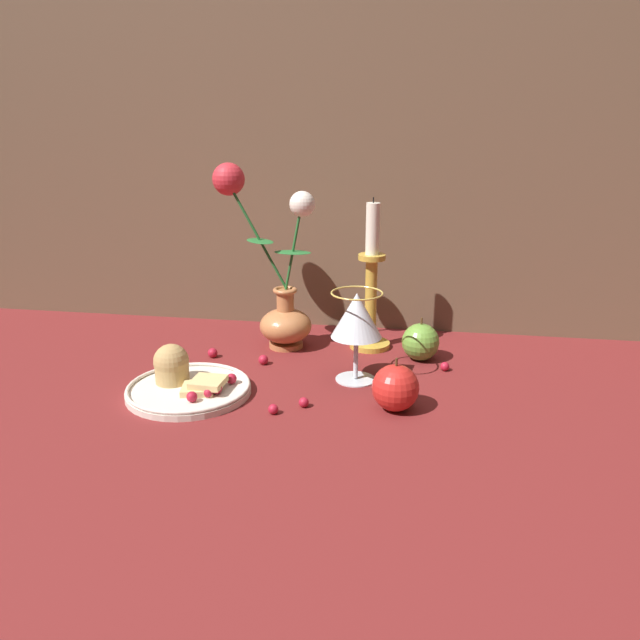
% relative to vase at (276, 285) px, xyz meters
% --- Properties ---
extents(ground_plane, '(2.40, 2.40, 0.00)m').
position_rel_vase_xyz_m(ground_plane, '(0.08, -0.15, -0.12)').
color(ground_plane, maroon).
rests_on(ground_plane, ground).
extents(wall_back, '(2.40, 0.04, 1.20)m').
position_rel_vase_xyz_m(wall_back, '(0.08, 0.16, 0.48)').
color(wall_back, brown).
rests_on(wall_back, ground_plane).
extents(vase, '(0.19, 0.10, 0.35)m').
position_rel_vase_xyz_m(vase, '(0.00, 0.00, 0.00)').
color(vase, '#B77042').
rests_on(vase, ground_plane).
extents(plate_with_pastries, '(0.20, 0.20, 0.07)m').
position_rel_vase_xyz_m(plate_with_pastries, '(-0.10, -0.24, -0.10)').
color(plate_with_pastries, silver).
rests_on(plate_with_pastries, ground_plane).
extents(wine_glass, '(0.09, 0.09, 0.15)m').
position_rel_vase_xyz_m(wine_glass, '(0.17, -0.14, -0.01)').
color(wine_glass, silver).
rests_on(wine_glass, ground_plane).
extents(candlestick, '(0.08, 0.08, 0.29)m').
position_rel_vase_xyz_m(candlestick, '(0.18, 0.02, -0.01)').
color(candlestick, gold).
rests_on(candlestick, ground_plane).
extents(apple_beside_vase, '(0.07, 0.07, 0.08)m').
position_rel_vase_xyz_m(apple_beside_vase, '(0.27, -0.03, -0.09)').
color(apple_beside_vase, '#669938').
rests_on(apple_beside_vase, ground_plane).
extents(apple_near_glass, '(0.07, 0.07, 0.08)m').
position_rel_vase_xyz_m(apple_near_glass, '(0.24, -0.25, -0.09)').
color(apple_near_glass, red).
rests_on(apple_near_glass, ground_plane).
extents(berry_near_plate, '(0.02, 0.02, 0.02)m').
position_rel_vase_xyz_m(berry_near_plate, '(0.06, -0.29, -0.12)').
color(berry_near_plate, '#AD192D').
rests_on(berry_near_plate, ground_plane).
extents(berry_front_center, '(0.02, 0.02, 0.02)m').
position_rel_vase_xyz_m(berry_front_center, '(0.10, -0.26, -0.12)').
color(berry_front_center, '#AD192D').
rests_on(berry_front_center, ground_plane).
extents(berry_by_glass_stem, '(0.02, 0.02, 0.02)m').
position_rel_vase_xyz_m(berry_by_glass_stem, '(-0.00, -0.10, -0.11)').
color(berry_by_glass_stem, '#AD192D').
rests_on(berry_by_glass_stem, ground_plane).
extents(berry_under_candlestick, '(0.02, 0.02, 0.02)m').
position_rel_vase_xyz_m(berry_under_candlestick, '(-0.10, -0.08, -0.11)').
color(berry_under_candlestick, '#AD192D').
rests_on(berry_under_candlestick, ground_plane).
extents(berry_far_right, '(0.02, 0.02, 0.02)m').
position_rel_vase_xyz_m(berry_far_right, '(0.32, -0.08, -0.12)').
color(berry_far_right, '#AD192D').
rests_on(berry_far_right, ground_plane).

